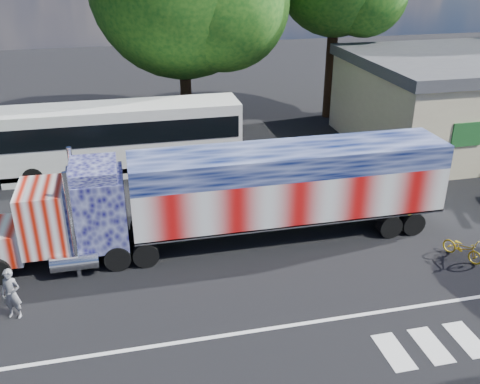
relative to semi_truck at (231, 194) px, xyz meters
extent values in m
plane|color=black|center=(0.45, -2.50, -2.08)|extent=(100.00, 100.00, 0.00)
cube|color=silver|center=(0.45, -5.50, -2.07)|extent=(30.00, 0.15, 0.01)
cube|color=silver|center=(3.25, -7.30, -2.07)|extent=(0.70, 1.60, 0.01)
cube|color=silver|center=(4.45, -7.30, -2.07)|extent=(0.70, 1.60, 0.01)
cube|color=silver|center=(5.65, -7.30, -2.07)|extent=(0.70, 1.60, 0.01)
cube|color=black|center=(-5.92, 0.00, -1.44)|extent=(8.26, 0.92, 0.28)
cube|color=tan|center=(-6.84, 0.00, -0.15)|extent=(1.65, 2.30, 2.30)
cube|color=black|center=(-7.62, 0.00, 0.26)|extent=(0.06, 1.93, 0.83)
cube|color=#4B4C86|center=(-5.00, 0.00, -0.06)|extent=(2.02, 2.30, 2.66)
cube|color=#4B4C86|center=(-5.00, 0.00, 1.46)|extent=(1.65, 2.20, 0.46)
cylinder|color=silver|center=(-5.83, 1.21, -0.06)|extent=(0.18, 0.18, 4.04)
cylinder|color=silver|center=(-5.83, -1.21, -0.06)|extent=(0.18, 0.18, 4.04)
cylinder|color=silver|center=(-5.92, 1.19, -1.48)|extent=(1.65, 0.61, 0.61)
cylinder|color=silver|center=(-5.92, -1.19, -1.48)|extent=(1.65, 0.61, 0.61)
cylinder|color=black|center=(-8.58, 1.01, -1.57)|extent=(1.01, 0.32, 1.01)
cylinder|color=black|center=(-4.45, -0.96, -1.60)|extent=(0.95, 0.50, 0.95)
cylinder|color=black|center=(-4.45, 0.96, -1.60)|extent=(0.95, 0.50, 0.95)
cylinder|color=black|center=(-3.44, -0.96, -1.60)|extent=(0.95, 0.50, 0.95)
cylinder|color=black|center=(-3.44, 0.96, -1.60)|extent=(0.95, 0.50, 0.95)
cube|color=black|center=(2.34, 0.00, -1.21)|extent=(11.93, 1.01, 0.28)
cube|color=#D87A7A|center=(2.34, 0.00, -0.15)|extent=(12.30, 2.39, 1.84)
cube|color=#404C84|center=(2.34, 0.00, 1.23)|extent=(12.30, 2.39, 0.92)
cube|color=silver|center=(2.34, 0.00, -1.07)|extent=(12.30, 2.39, 0.11)
cube|color=silver|center=(8.51, 0.00, 0.31)|extent=(0.04, 2.30, 2.66)
cylinder|color=black|center=(6.29, -0.96, -1.60)|extent=(0.95, 0.50, 0.95)
cylinder|color=black|center=(6.29, 0.96, -1.60)|extent=(0.95, 0.50, 0.95)
cylinder|color=black|center=(7.30, -0.96, -1.60)|extent=(0.95, 0.50, 0.95)
cylinder|color=black|center=(7.30, 0.96, -1.60)|extent=(0.95, 0.50, 0.95)
cube|color=silver|center=(-3.83, 8.57, -0.34)|extent=(11.93, 2.59, 3.48)
cube|color=black|center=(-3.83, 8.57, 0.31)|extent=(11.53, 2.64, 1.09)
cube|color=black|center=(-3.83, 8.57, -1.63)|extent=(11.93, 2.59, 0.25)
cylinder|color=black|center=(-8.30, 7.33, -1.58)|extent=(0.99, 0.30, 0.99)
cylinder|color=black|center=(-8.30, 9.81, -1.58)|extent=(0.99, 0.30, 0.99)
cylinder|color=black|center=(-0.85, 7.33, -1.58)|extent=(0.99, 0.30, 0.99)
cylinder|color=black|center=(-0.85, 9.81, -1.58)|extent=(0.99, 0.30, 0.99)
cylinder|color=black|center=(0.05, 7.33, -1.58)|extent=(0.99, 0.30, 0.99)
cylinder|color=black|center=(0.05, 9.81, -1.58)|extent=(0.99, 0.30, 0.99)
cube|color=#1E5926|center=(12.45, 3.46, 0.32)|extent=(1.60, 0.08, 1.20)
imported|color=slate|center=(-7.71, -3.09, -1.22)|extent=(0.73, 0.61, 1.72)
imported|color=gold|center=(8.19, -3.16, -1.66)|extent=(1.19, 1.70, 0.85)
cylinder|color=black|center=(10.05, 15.33, 1.54)|extent=(0.70, 0.70, 7.24)
cylinder|color=black|center=(0.28, 15.00, 1.38)|extent=(0.70, 0.70, 6.93)
sphere|color=#255515|center=(2.44, 13.38, 5.59)|extent=(7.57, 7.57, 7.57)
camera|label=1|loc=(-3.83, -18.13, 8.68)|focal=40.00mm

